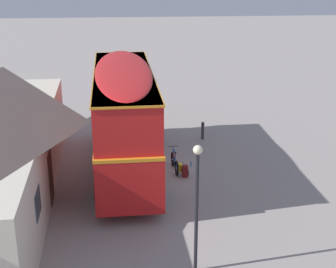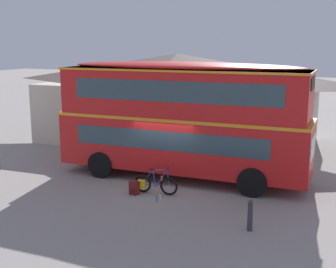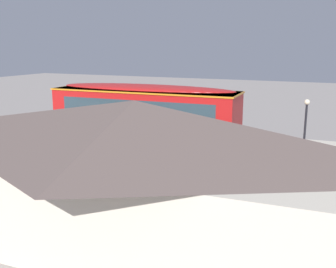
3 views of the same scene
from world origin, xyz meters
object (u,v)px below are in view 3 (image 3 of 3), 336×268
(double_decker_bus, at_px, (145,125))
(touring_bicycle, at_px, (166,156))
(backpack_on_ground, at_px, (178,157))
(street_lamp, at_px, (305,130))
(kerb_bollard, at_px, (122,141))
(water_bottle_blue_sports, at_px, (164,156))
(water_bottle_clear_plastic, at_px, (162,158))

(double_decker_bus, bearing_deg, touring_bicycle, -95.70)
(backpack_on_ground, height_order, street_lamp, street_lamp)
(street_lamp, xyz_separation_m, kerb_bollard, (11.77, -1.97, -2.13))
(water_bottle_blue_sports, height_order, street_lamp, street_lamp)
(water_bottle_blue_sports, bearing_deg, touring_bicycle, 121.73)
(double_decker_bus, relative_size, backpack_on_ground, 18.56)
(backpack_on_ground, distance_m, street_lamp, 7.45)
(water_bottle_clear_plastic, distance_m, street_lamp, 8.54)
(kerb_bollard, bearing_deg, double_decker_bus, 133.27)
(touring_bicycle, bearing_deg, kerb_bollard, -24.45)
(kerb_bollard, bearing_deg, backpack_on_ground, 162.62)
(double_decker_bus, bearing_deg, kerb_bollard, -46.73)
(touring_bicycle, xyz_separation_m, backpack_on_ground, (-0.63, -0.38, -0.08))
(double_decker_bus, height_order, kerb_bollard, double_decker_bus)
(water_bottle_blue_sports, bearing_deg, water_bottle_clear_plastic, 93.76)
(touring_bicycle, xyz_separation_m, water_bottle_blue_sports, (0.48, -0.78, -0.27))
(backpack_on_ground, relative_size, kerb_bollard, 0.57)
(water_bottle_blue_sports, height_order, water_bottle_clear_plastic, water_bottle_blue_sports)
(touring_bicycle, bearing_deg, water_bottle_clear_plastic, -42.25)
(touring_bicycle, relative_size, street_lamp, 0.41)
(touring_bicycle, xyz_separation_m, water_bottle_clear_plastic, (0.46, -0.41, -0.27))
(touring_bicycle, xyz_separation_m, street_lamp, (-7.69, 0.12, 2.26))
(backpack_on_ground, bearing_deg, double_decker_bus, 71.96)
(double_decker_bus, bearing_deg, backpack_on_ground, -108.04)
(water_bottle_blue_sports, bearing_deg, kerb_bollard, -16.67)
(backpack_on_ground, relative_size, water_bottle_clear_plastic, 2.61)
(backpack_on_ground, xyz_separation_m, water_bottle_blue_sports, (1.11, -0.40, -0.18))
(water_bottle_clear_plastic, bearing_deg, double_decker_bus, 95.01)
(double_decker_bus, distance_m, water_bottle_blue_sports, 3.95)
(double_decker_bus, relative_size, water_bottle_clear_plastic, 48.48)
(touring_bicycle, relative_size, water_bottle_clear_plastic, 8.11)
(street_lamp, height_order, kerb_bollard, street_lamp)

